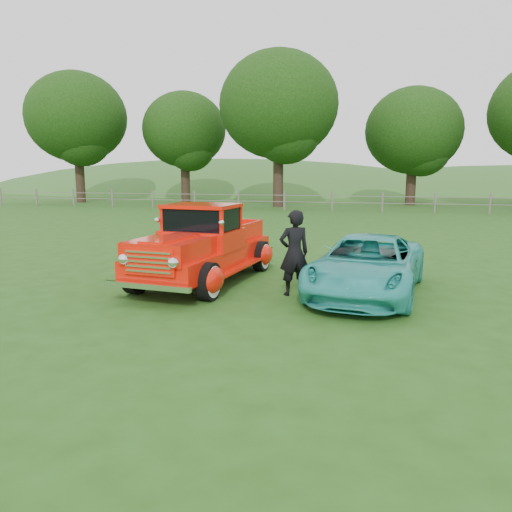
% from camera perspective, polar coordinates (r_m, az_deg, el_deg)
% --- Properties ---
extents(ground, '(140.00, 140.00, 0.00)m').
position_cam_1_polar(ground, '(9.79, -3.06, -5.16)').
color(ground, '#234913').
rests_on(ground, ground).
extents(distant_hills, '(116.00, 60.00, 18.00)m').
position_cam_1_polar(distant_hills, '(69.22, 8.01, 3.87)').
color(distant_hills, '#285820').
rests_on(distant_hills, ground).
extents(fence_line, '(48.00, 0.12, 1.20)m').
position_cam_1_polar(fence_line, '(31.23, 8.71, 6.18)').
color(fence_line, '#675D57').
rests_on(fence_line, ground).
extents(tree_far_west, '(7.60, 7.60, 9.93)m').
position_cam_1_polar(tree_far_west, '(41.97, -19.84, 14.68)').
color(tree_far_west, black).
rests_on(tree_far_west, ground).
extents(tree_mid_west, '(6.40, 6.40, 8.46)m').
position_cam_1_polar(tree_mid_west, '(39.99, -8.20, 14.07)').
color(tree_mid_west, black).
rests_on(tree_mid_west, ground).
extents(tree_near_west, '(8.00, 8.00, 10.42)m').
position_cam_1_polar(tree_near_west, '(34.97, 2.61, 16.83)').
color(tree_near_west, black).
rests_on(tree_near_west, ground).
extents(tree_near_east, '(6.80, 6.80, 8.33)m').
position_cam_1_polar(tree_near_east, '(38.21, 17.57, 13.47)').
color(tree_near_east, black).
rests_on(tree_near_east, ground).
extents(red_pickup, '(2.62, 5.14, 1.78)m').
position_cam_1_polar(red_pickup, '(11.39, -5.99, 1.02)').
color(red_pickup, black).
rests_on(red_pickup, ground).
extents(teal_sedan, '(2.58, 4.57, 1.20)m').
position_cam_1_polar(teal_sedan, '(10.43, 12.59, -1.07)').
color(teal_sedan, teal).
rests_on(teal_sedan, ground).
extents(man, '(0.76, 0.68, 1.74)m').
position_cam_1_polar(man, '(10.11, 4.38, 0.35)').
color(man, black).
rests_on(man, ground).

